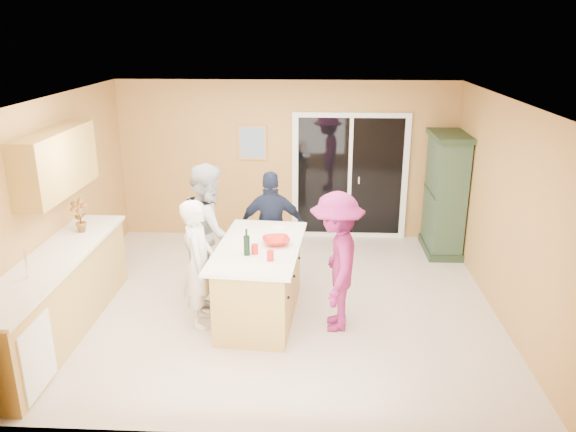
{
  "coord_description": "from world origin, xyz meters",
  "views": [
    {
      "loc": [
        0.48,
        -6.52,
        3.39
      ],
      "look_at": [
        0.15,
        0.1,
        1.15
      ],
      "focal_mm": 35.0,
      "sensor_mm": 36.0,
      "label": 1
    }
  ],
  "objects_px": {
    "kitchen_island": "(260,283)",
    "woman_navy": "(272,227)",
    "woman_grey": "(210,232)",
    "woman_magenta": "(336,262)",
    "green_hutch": "(445,195)",
    "woman_white": "(199,264)"
  },
  "relations": [
    {
      "from": "woman_white",
      "to": "woman_grey",
      "type": "relative_size",
      "value": 0.87
    },
    {
      "from": "kitchen_island",
      "to": "woman_grey",
      "type": "distance_m",
      "value": 0.98
    },
    {
      "from": "woman_grey",
      "to": "woman_magenta",
      "type": "distance_m",
      "value": 1.76
    },
    {
      "from": "green_hutch",
      "to": "woman_white",
      "type": "distance_m",
      "value": 4.16
    },
    {
      "from": "green_hutch",
      "to": "woman_white",
      "type": "xyz_separation_m",
      "value": [
        -3.35,
        -2.47,
        -0.14
      ]
    },
    {
      "from": "woman_magenta",
      "to": "green_hutch",
      "type": "bearing_deg",
      "value": 145.44
    },
    {
      "from": "woman_grey",
      "to": "woman_white",
      "type": "bearing_deg",
      "value": 171.29
    },
    {
      "from": "woman_grey",
      "to": "woman_magenta",
      "type": "height_order",
      "value": "woman_grey"
    },
    {
      "from": "green_hutch",
      "to": "woman_magenta",
      "type": "xyz_separation_m",
      "value": [
        -1.75,
        -2.47,
        -0.09
      ]
    },
    {
      "from": "green_hutch",
      "to": "kitchen_island",
      "type": "bearing_deg",
      "value": -139.5
    },
    {
      "from": "green_hutch",
      "to": "woman_navy",
      "type": "xyz_separation_m",
      "value": [
        -2.59,
        -1.2,
        -0.14
      ]
    },
    {
      "from": "woman_grey",
      "to": "woman_navy",
      "type": "bearing_deg",
      "value": -63.16
    },
    {
      "from": "woman_grey",
      "to": "woman_navy",
      "type": "height_order",
      "value": "woman_grey"
    },
    {
      "from": "green_hutch",
      "to": "woman_grey",
      "type": "height_order",
      "value": "green_hutch"
    },
    {
      "from": "kitchen_island",
      "to": "woman_navy",
      "type": "bearing_deg",
      "value": 90.68
    },
    {
      "from": "woman_white",
      "to": "woman_magenta",
      "type": "relative_size",
      "value": 0.94
    },
    {
      "from": "kitchen_island",
      "to": "woman_magenta",
      "type": "relative_size",
      "value": 1.12
    },
    {
      "from": "woman_grey",
      "to": "kitchen_island",
      "type": "bearing_deg",
      "value": -136.45
    },
    {
      "from": "kitchen_island",
      "to": "green_hutch",
      "type": "relative_size",
      "value": 0.98
    },
    {
      "from": "kitchen_island",
      "to": "woman_white",
      "type": "height_order",
      "value": "woman_white"
    },
    {
      "from": "green_hutch",
      "to": "woman_magenta",
      "type": "bearing_deg",
      "value": -125.33
    },
    {
      "from": "woman_white",
      "to": "woman_grey",
      "type": "height_order",
      "value": "woman_grey"
    }
  ]
}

